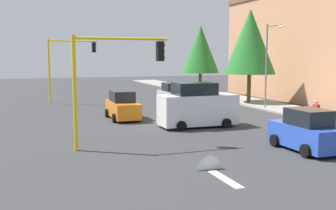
# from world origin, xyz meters

# --- Properties ---
(ground_plane) EXTENTS (120.00, 120.00, 0.00)m
(ground_plane) POSITION_xyz_m (0.00, 0.00, 0.00)
(ground_plane) COLOR #353538
(sidewalk_kerb) EXTENTS (80.00, 4.00, 0.15)m
(sidewalk_kerb) POSITION_xyz_m (-5.00, 10.50, 0.07)
(sidewalk_kerb) COLOR gray
(sidewalk_kerb) RESTS_ON ground
(lane_arrow_near) EXTENTS (2.40, 1.10, 1.10)m
(lane_arrow_near) POSITION_xyz_m (11.51, -3.00, 0.01)
(lane_arrow_near) COLOR silver
(lane_arrow_near) RESTS_ON ground
(apartment_block) EXTENTS (24.96, 9.30, 11.00)m
(apartment_block) POSITION_xyz_m (-7.32, 18.50, 5.51)
(apartment_block) COLOR tan
(apartment_block) RESTS_ON ground
(traffic_signal_near_right) EXTENTS (0.36, 4.59, 5.36)m
(traffic_signal_near_right) POSITION_xyz_m (6.00, -5.65, 3.81)
(traffic_signal_near_right) COLOR yellow
(traffic_signal_near_right) RESTS_ON ground
(traffic_signal_far_right) EXTENTS (0.36, 4.59, 5.95)m
(traffic_signal_far_right) POSITION_xyz_m (-14.00, -5.74, 4.20)
(traffic_signal_far_right) COLOR yellow
(traffic_signal_far_right) RESTS_ON ground
(street_lamp_curbside) EXTENTS (2.15, 0.28, 7.00)m
(street_lamp_curbside) POSITION_xyz_m (-3.61, 9.20, 4.35)
(street_lamp_curbside) COLOR slate
(street_lamp_curbside) RESTS_ON ground
(tree_roadside_mid) EXTENTS (4.74, 4.74, 8.68)m
(tree_roadside_mid) POSITION_xyz_m (-8.00, 10.00, 5.71)
(tree_roadside_mid) COLOR brown
(tree_roadside_mid) RESTS_ON ground
(tree_roadside_far) EXTENTS (4.30, 4.30, 7.85)m
(tree_roadside_far) POSITION_xyz_m (-18.00, 9.50, 5.16)
(tree_roadside_far) COLOR brown
(tree_roadside_far) RESTS_ON ground
(delivery_van_white) EXTENTS (2.22, 4.80, 2.77)m
(delivery_van_white) POSITION_xyz_m (2.00, 0.40, 1.28)
(delivery_van_white) COLOR white
(delivery_van_white) RESTS_ON ground
(car_silver) EXTENTS (3.63, 2.02, 1.98)m
(car_silver) POSITION_xyz_m (-9.81, 3.02, 0.90)
(car_silver) COLOR #B2B5BA
(car_silver) RESTS_ON ground
(car_orange) EXTENTS (4.11, 1.97, 1.98)m
(car_orange) POSITION_xyz_m (-2.66, -3.26, 0.90)
(car_orange) COLOR orange
(car_orange) RESTS_ON ground
(car_blue) EXTENTS (3.74, 1.93, 1.98)m
(car_blue) POSITION_xyz_m (9.58, 2.60, 0.89)
(car_blue) COLOR blue
(car_blue) RESTS_ON ground
(pedestrian_crossing) EXTENTS (0.40, 0.24, 1.70)m
(pedestrian_crossing) POSITION_xyz_m (4.67, 7.21, 0.91)
(pedestrian_crossing) COLOR #262638
(pedestrian_crossing) RESTS_ON ground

